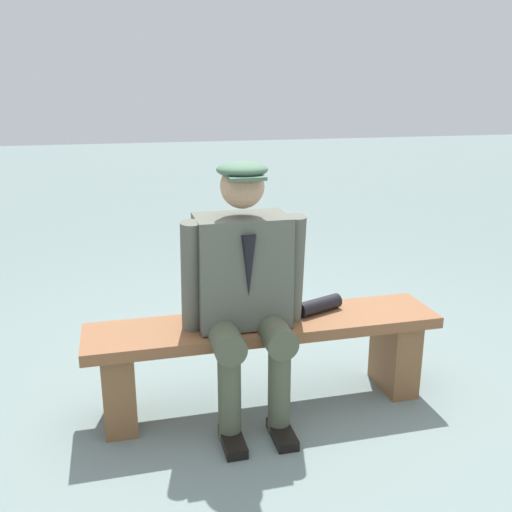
% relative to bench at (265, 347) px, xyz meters
% --- Properties ---
extents(ground_plane, '(30.00, 30.00, 0.00)m').
position_rel_bench_xyz_m(ground_plane, '(0.00, 0.00, -0.33)').
color(ground_plane, slate).
extents(bench, '(1.82, 0.38, 0.48)m').
position_rel_bench_xyz_m(bench, '(0.00, 0.00, 0.00)').
color(bench, brown).
rests_on(bench, ground).
extents(seated_man, '(0.62, 0.59, 1.30)m').
position_rel_bench_xyz_m(seated_man, '(0.12, 0.06, 0.39)').
color(seated_man, '#54584C').
rests_on(seated_man, ground).
extents(rolled_magazine, '(0.27, 0.17, 0.08)m').
position_rel_bench_xyz_m(rolled_magazine, '(-0.31, -0.04, 0.19)').
color(rolled_magazine, black).
rests_on(rolled_magazine, bench).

